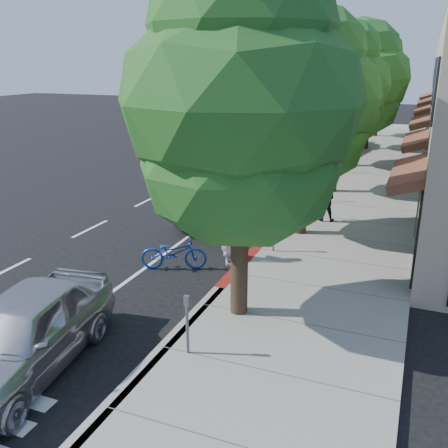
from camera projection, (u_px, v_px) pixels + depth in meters
The scene contains 18 objects.
ground at pixel (233, 278), 13.76m from camera, with size 120.00×120.00×0.00m, color black.
sidewalk at pixel (358, 208), 19.98m from camera, with size 4.60×56.00×0.15m, color gray.
curb at pixel (301, 202), 20.79m from camera, with size 0.30×56.00×0.15m, color #9E998E.
curb_red_segment at pixel (245, 262), 14.62m from camera, with size 0.32×4.00×0.15m, color maroon.
street_tree_0 at pixel (241, 106), 10.16m from camera, with size 5.08×5.08×7.90m.
street_tree_1 at pixel (307, 100), 15.54m from camera, with size 4.69×4.69×7.40m.
street_tree_2 at pixel (339, 87), 20.80m from camera, with size 4.29×4.29×7.39m.
street_tree_3 at pixel (358, 80), 26.06m from camera, with size 5.39×5.39×7.80m.
street_tree_4 at pixel (371, 77), 31.35m from camera, with size 4.82×4.82×7.63m.
street_tree_5 at pixel (380, 80), 36.78m from camera, with size 4.32×4.32×6.87m.
cyclist at pixel (228, 236), 14.50m from camera, with size 0.62×0.40×1.69m, color white.
bicycle at pixel (174, 253), 14.21m from camera, with size 0.66×1.88×0.99m, color #173A9E.
silver_suv at pixel (231, 191), 19.09m from camera, with size 3.08×6.69×1.86m, color silver.
dark_sedan at pixel (291, 158), 26.20m from camera, with size 1.69×4.84×1.59m, color black.
white_pickup at pixel (316, 143), 30.07m from camera, with size 2.56×6.30×1.83m, color silver.
dark_suv_far at pixel (344, 136), 33.12m from camera, with size 2.05×5.10×1.74m, color black.
near_car_a at pixel (22, 334), 9.44m from camera, with size 1.89×4.70×1.60m, color silver.
pedestrian at pixel (325, 200), 17.92m from camera, with size 0.74×0.58×1.53m, color black.
Camera 1 is at (4.45, -11.78, 5.75)m, focal length 40.00 mm.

